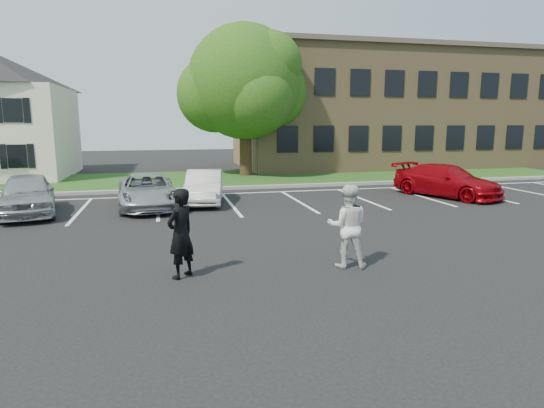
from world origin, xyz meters
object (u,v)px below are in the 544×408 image
Objects in this scene: man_black_suit at (181,234)px; car_white_sedan at (204,187)px; car_silver_minivan at (148,191)px; tree at (246,85)px; car_silver_west at (27,194)px; man_white_shirt at (348,226)px; car_red_compact at (447,181)px; office_building at (389,109)px.

car_white_sedan is (1.28, 8.92, -0.30)m from man_black_suit.
car_white_sedan reaches higher than car_silver_minivan.
car_silver_west is at bearing -135.04° from tree.
car_white_sedan is at bearing -111.05° from tree.
tree reaches higher than man_black_suit.
man_black_suit reaches higher than car_silver_west.
car_white_sedan is at bearing -57.58° from man_white_shirt.
car_silver_west is at bearing -179.13° from car_silver_minivan.
man_black_suit is at bearing -69.98° from car_silver_west.
car_silver_west is 4.09m from car_silver_minivan.
man_black_suit reaches higher than man_white_shirt.
man_black_suit is 1.01× the size of man_white_shirt.
car_silver_minivan is 0.96× the size of car_red_compact.
man_white_shirt is (-12.61, -22.43, -3.22)m from office_building.
man_white_shirt is 11.85m from car_silver_west.
tree is 11.70m from car_silver_minivan.
office_building is 27.77m from man_black_suit.
car_silver_west is 6.35m from car_white_sedan.
office_building is 5.65× the size of car_white_sedan.
man_black_suit is 0.48× the size of car_white_sedan.
tree is 4.68× the size of man_white_shirt.
car_white_sedan is (2.20, 0.58, 0.01)m from car_silver_minivan.
man_white_shirt is at bearing -93.03° from tree.
man_black_suit is at bearing -88.23° from car_silver_minivan.
man_black_suit is 0.44× the size of car_silver_west.
office_building is 4.68× the size of car_red_compact.
office_building reaches higher than man_white_shirt.
tree is 18.23m from man_white_shirt.
man_black_suit is 0.41× the size of car_silver_minivan.
man_white_shirt is at bearing -158.28° from car_red_compact.
car_red_compact reaches higher than car_silver_minivan.
man_black_suit is at bearing -126.12° from office_building.
car_silver_west is at bearing -146.01° from office_building.
car_silver_minivan is (-17.18, -13.95, -3.52)m from office_building.
tree is 14.31m from car_silver_west.
man_black_suit is 3.66m from man_white_shirt.
office_building is at bearing 48.85° from car_red_compact.
man_white_shirt is 0.44× the size of car_silver_west.
car_red_compact is (12.65, -0.33, 0.06)m from car_silver_minivan.
office_building is 11.90× the size of man_white_shirt.
car_white_sedan is (-3.31, -8.60, -4.70)m from tree.
car_silver_west is 1.08× the size of car_white_sedan.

